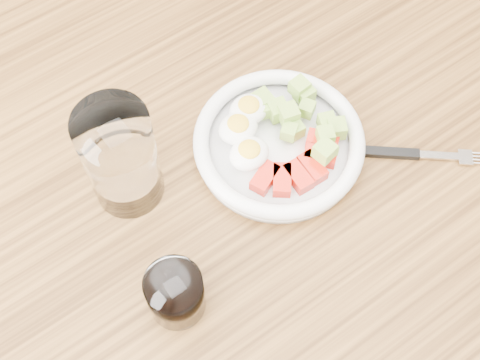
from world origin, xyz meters
TOP-DOWN VIEW (x-y plane):
  - ground at (0.00, 0.00)m, footprint 4.00×4.00m
  - dining_table at (0.00, 0.00)m, footprint 1.50×0.90m
  - bowl at (0.06, 0.03)m, footprint 0.20×0.20m
  - fork at (0.18, -0.06)m, footprint 0.15×0.12m
  - water_glass at (-0.11, 0.09)m, footprint 0.08×0.08m
  - coffee_glass at (-0.14, -0.06)m, footprint 0.06×0.06m

SIDE VIEW (x-z plane):
  - ground at x=0.00m, z-range 0.00..0.00m
  - dining_table at x=0.00m, z-range 0.28..1.05m
  - fork at x=0.18m, z-range 0.77..0.78m
  - bowl at x=0.06m, z-range 0.76..0.81m
  - coffee_glass at x=-0.14m, z-range 0.77..0.84m
  - water_glass at x=-0.11m, z-range 0.77..0.91m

